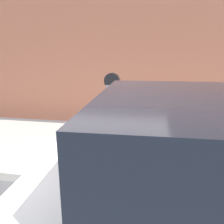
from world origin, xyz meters
TOP-DOWN VIEW (x-y plane):
  - sidewalk at (0.00, 2.20)m, footprint 24.00×2.80m
  - building_facade at (0.00, 4.43)m, footprint 24.00×0.30m
  - parking_meter at (0.43, 1.01)m, footprint 0.22×0.13m

SIDE VIEW (x-z plane):
  - sidewalk at x=0.00m, z-range 0.00..0.15m
  - parking_meter at x=0.43m, z-range 0.55..2.24m
  - building_facade at x=0.00m, z-range 0.00..6.62m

